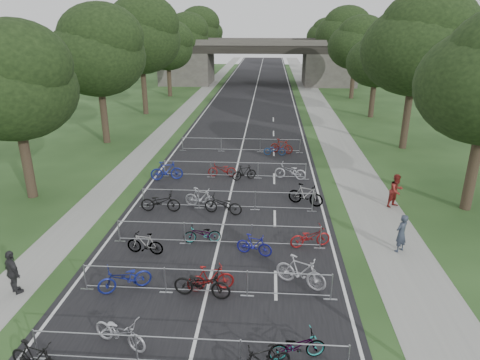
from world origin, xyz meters
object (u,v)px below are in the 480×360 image
(overpass_bridge, at_px, (257,62))
(pedestrian_b, at_px, (396,191))
(pedestrian_a, at_px, (401,233))
(pedestrian_c, at_px, (13,273))

(overpass_bridge, height_order, pedestrian_b, overpass_bridge)
(pedestrian_a, xyz_separation_m, pedestrian_c, (-15.23, -4.19, 0.00))
(pedestrian_b, bearing_deg, pedestrian_a, -136.55)
(pedestrian_a, bearing_deg, pedestrian_c, -23.34)
(overpass_bridge, bearing_deg, pedestrian_b, -79.37)
(overpass_bridge, distance_m, pedestrian_a, 54.67)
(pedestrian_a, bearing_deg, overpass_bridge, -120.20)
(pedestrian_c, bearing_deg, overpass_bridge, -61.62)
(pedestrian_a, bearing_deg, pedestrian_b, -141.25)
(overpass_bridge, xyz_separation_m, pedestrian_b, (9.20, -49.01, -2.60))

